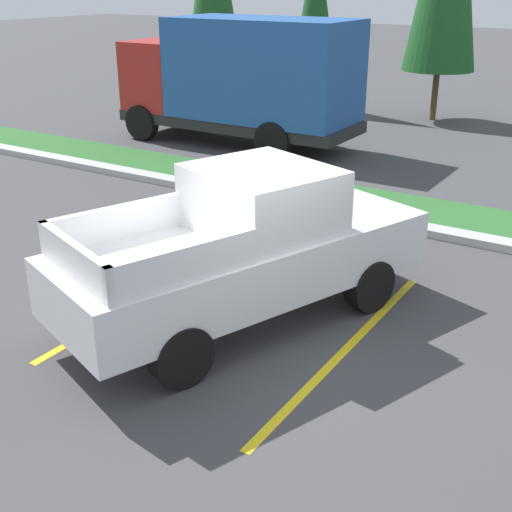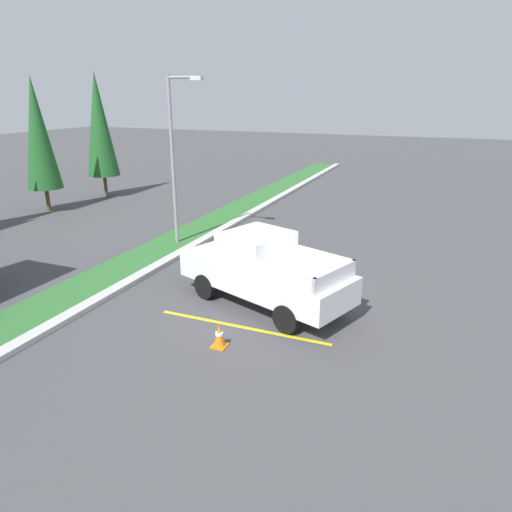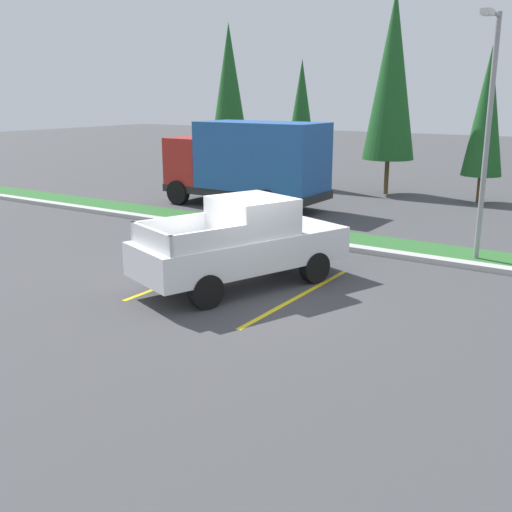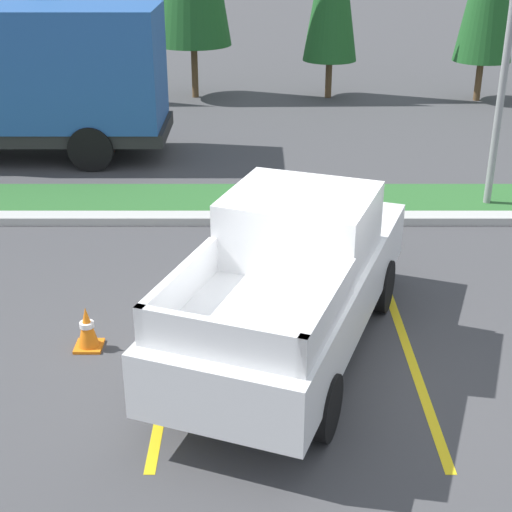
{
  "view_description": "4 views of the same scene",
  "coord_description": "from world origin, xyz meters",
  "px_view_note": "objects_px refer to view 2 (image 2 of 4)",
  "views": [
    {
      "loc": [
        4.15,
        -6.45,
        4.39
      ],
      "look_at": [
        0.08,
        0.04,
        1.18
      ],
      "focal_mm": 46.98,
      "sensor_mm": 36.0,
      "label": 1
    },
    {
      "loc": [
        -11.84,
        -4.08,
        5.76
      ],
      "look_at": [
        -0.26,
        0.75,
        1.4
      ],
      "focal_mm": 32.78,
      "sensor_mm": 36.0,
      "label": 2
    },
    {
      "loc": [
        7.56,
        -10.99,
        4.43
      ],
      "look_at": [
        0.28,
        0.08,
        0.91
      ],
      "focal_mm": 42.67,
      "sensor_mm": 36.0,
      "label": 3
    },
    {
      "loc": [
        -0.81,
        -8.04,
        5.25
      ],
      "look_at": [
        -0.85,
        1.1,
        1.08
      ],
      "focal_mm": 52.91,
      "sensor_mm": 36.0,
      "label": 4
    }
  ],
  "objects_px": {
    "street_light": "(176,150)",
    "traffic_cone": "(219,336)",
    "cypress_tree_far_right": "(99,125)",
    "pickup_truck_main": "(263,270)",
    "cypress_tree_rightmost": "(38,134)"
  },
  "relations": [
    {
      "from": "street_light",
      "to": "traffic_cone",
      "type": "height_order",
      "value": "street_light"
    },
    {
      "from": "cypress_tree_far_right",
      "to": "traffic_cone",
      "type": "distance_m",
      "value": 19.66
    },
    {
      "from": "cypress_tree_far_right",
      "to": "traffic_cone",
      "type": "relative_size",
      "value": 11.65
    },
    {
      "from": "pickup_truck_main",
      "to": "street_light",
      "type": "relative_size",
      "value": 0.86
    },
    {
      "from": "street_light",
      "to": "cypress_tree_rightmost",
      "type": "bearing_deg",
      "value": 76.51
    },
    {
      "from": "street_light",
      "to": "traffic_cone",
      "type": "xyz_separation_m",
      "value": [
        -6.76,
        -5.19,
        -3.47
      ]
    },
    {
      "from": "pickup_truck_main",
      "to": "street_light",
      "type": "bearing_deg",
      "value": 52.1
    },
    {
      "from": "pickup_truck_main",
      "to": "cypress_tree_rightmost",
      "type": "height_order",
      "value": "cypress_tree_rightmost"
    },
    {
      "from": "street_light",
      "to": "cypress_tree_far_right",
      "type": "xyz_separation_m",
      "value": [
        6.33,
        8.97,
        0.35
      ]
    },
    {
      "from": "traffic_cone",
      "to": "pickup_truck_main",
      "type": "bearing_deg",
      "value": -0.91
    },
    {
      "from": "cypress_tree_rightmost",
      "to": "traffic_cone",
      "type": "xyz_separation_m",
      "value": [
        -8.99,
        -14.5,
        -3.62
      ]
    },
    {
      "from": "street_light",
      "to": "traffic_cone",
      "type": "bearing_deg",
      "value": -142.48
    },
    {
      "from": "cypress_tree_far_right",
      "to": "pickup_truck_main",
      "type": "bearing_deg",
      "value": -126.23
    },
    {
      "from": "traffic_cone",
      "to": "street_light",
      "type": "bearing_deg",
      "value": 37.52
    },
    {
      "from": "cypress_tree_rightmost",
      "to": "cypress_tree_far_right",
      "type": "height_order",
      "value": "cypress_tree_far_right"
    }
  ]
}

